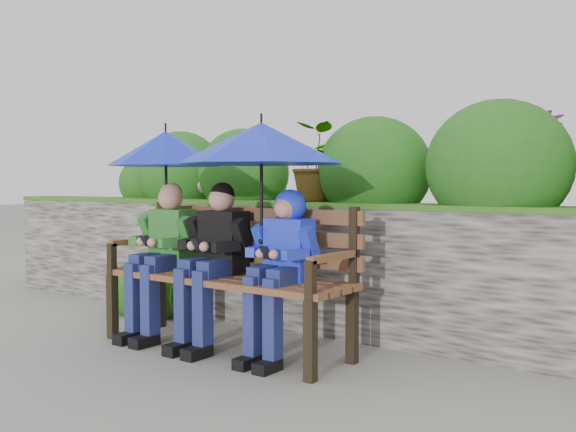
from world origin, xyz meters
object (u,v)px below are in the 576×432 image
Objects in this scene: boy_middle at (214,254)px; boy_right at (282,257)px; umbrella_left at (166,149)px; umbrella_right at (261,143)px; park_bench at (232,266)px; boy_left at (163,250)px.

boy_middle is 0.59m from boy_right.
umbrella_left is 0.77× the size of umbrella_right.
umbrella_left is (-0.54, 0.05, 0.77)m from boy_middle.
park_bench is 0.52m from boy_right.
umbrella_right is (0.95, -0.03, 0.00)m from umbrella_left.
umbrella_left is 0.95m from umbrella_right.
umbrella_right is at bearing 178.05° from boy_right.
umbrella_right is (0.33, -0.07, 0.86)m from park_bench.
umbrella_right is at bearing -12.17° from park_bench.
boy_middle is 0.88m from umbrella_right.
boy_right is 0.77m from umbrella_right.
umbrella_left is (-0.62, -0.04, 0.86)m from park_bench.
boy_left is 1.04× the size of boy_right.
umbrella_right reaches higher than boy_middle.
umbrella_left is at bearing -175.93° from park_bench.
boy_left is at bearing 179.98° from boy_middle.
umbrella_right is (0.41, 0.02, 0.77)m from boy_middle.
boy_middle is 1.04× the size of umbrella_right.
park_bench is at bearing 167.83° from umbrella_right.
park_bench is at bearing 4.07° from umbrella_left.
boy_middle is at bearing -0.02° from boy_left.
umbrella_right is (0.94, 0.02, 0.77)m from boy_left.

